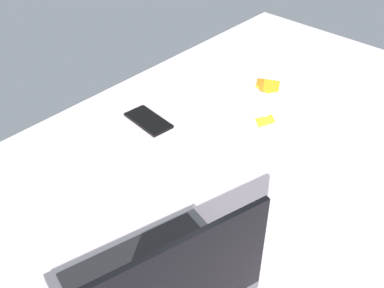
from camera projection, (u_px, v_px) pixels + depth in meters
bed_mattress at (283, 239)px, 107.95cm from camera, size 180.00×140.00×18.00cm
laptop at (158, 281)px, 83.00cm from camera, size 37.79×30.68×23.00cm
snack_cup at (266, 105)px, 125.79cm from camera, size 9.74×9.48×14.57cm
cell_phone at (148, 120)px, 129.65cm from camera, size 8.33×14.67×0.80cm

